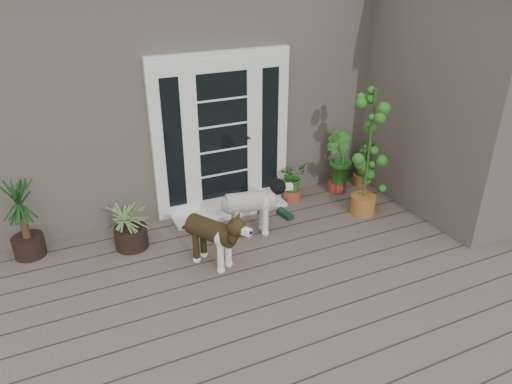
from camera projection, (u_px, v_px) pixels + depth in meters
name	position (u px, v px, depth m)	size (l,w,h in m)	color
deck	(317.00, 295.00, 5.12)	(6.20, 4.60, 0.12)	#6B5B4C
house_main	(188.00, 74.00, 7.91)	(7.40, 4.00, 3.10)	#665E54
house_wing	(466.00, 102.00, 6.44)	(1.60, 2.40, 3.10)	#665E54
door_unit	(222.00, 134.00, 6.33)	(1.90, 0.14, 2.15)	white
door_step	(230.00, 210.00, 6.64)	(1.60, 0.40, 0.05)	white
brindle_dog	(212.00, 240.00, 5.39)	(0.34, 0.79, 0.66)	#372914
white_dog	(250.00, 210.00, 5.98)	(0.35, 0.81, 0.67)	white
spider_plant	(129.00, 221.00, 5.70)	(0.66, 0.66, 0.70)	#8AAA69
yucca	(22.00, 219.00, 5.48)	(0.68, 0.68, 0.99)	black
herb_a	(292.00, 184.00, 6.86)	(0.39, 0.39, 0.49)	#1C631E
herb_b	(338.00, 170.00, 7.09)	(0.45, 0.45, 0.68)	#245E1A
herb_c	(363.00, 167.00, 7.34)	(0.36, 0.36, 0.56)	#255117
sapling	(369.00, 152.00, 6.24)	(0.53, 0.53, 1.80)	#18541B
clog_left	(285.00, 214.00, 6.50)	(0.14, 0.29, 0.09)	black
clog_right	(261.00, 210.00, 6.62)	(0.12, 0.26, 0.08)	black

